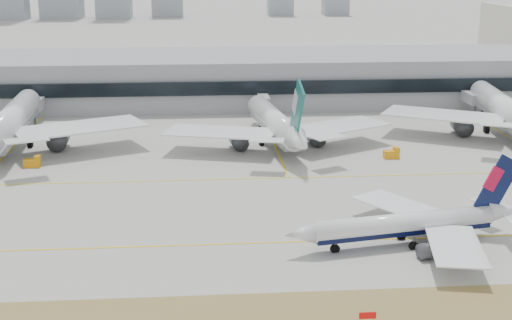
{
  "coord_description": "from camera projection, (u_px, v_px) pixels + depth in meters",
  "views": [
    {
      "loc": [
        -1.11,
        -112.15,
        44.63
      ],
      "look_at": [
        9.29,
        18.0,
        7.5
      ],
      "focal_mm": 50.0,
      "sensor_mm": 36.0,
      "label": 1
    }
  ],
  "objects": [
    {
      "name": "widebody_eva",
      "position": [
        10.0,
        123.0,
        170.95
      ],
      "size": [
        66.67,
        65.26,
        23.79
      ],
      "rotation": [
        0.0,
        0.0,
        1.62
      ],
      "color": "white",
      "rests_on": "ground"
    },
    {
      "name": "widebody_cathay",
      "position": [
        276.0,
        124.0,
        174.24
      ],
      "size": [
        56.48,
        55.65,
        20.27
      ],
      "rotation": [
        0.0,
        0.0,
        1.69
      ],
      "color": "white",
      "rests_on": "ground"
    },
    {
      "name": "widebody_china_air",
      "position": [
        505.0,
        111.0,
        185.62
      ],
      "size": [
        65.3,
        64.42,
        23.48
      ],
      "rotation": [
        0.0,
        0.0,
        1.44
      ],
      "color": "white",
      "rests_on": "ground"
    },
    {
      "name": "hold_sign_right",
      "position": [
        368.0,
        316.0,
        90.39
      ],
      "size": [
        2.2,
        0.15,
        1.35
      ],
      "color": "red",
      "rests_on": "ground"
    },
    {
      "name": "gse_b",
      "position": [
        33.0,
        162.0,
        157.49
      ],
      "size": [
        3.55,
        2.0,
        2.6
      ],
      "color": "orange",
      "rests_on": "ground"
    },
    {
      "name": "ground",
      "position": [
        210.0,
        233.0,
        119.82
      ],
      "size": [
        3000.0,
        3000.0,
        0.0
      ],
      "primitive_type": "plane",
      "color": "#9E9C94",
      "rests_on": "ground"
    },
    {
      "name": "gse_c",
      "position": [
        392.0,
        154.0,
        164.38
      ],
      "size": [
        3.55,
        2.0,
        2.6
      ],
      "color": "orange",
      "rests_on": "ground"
    },
    {
      "name": "terminal",
      "position": [
        203.0,
        78.0,
        227.87
      ],
      "size": [
        280.0,
        43.1,
        15.0
      ],
      "color": "gray",
      "rests_on": "ground"
    },
    {
      "name": "taxiing_airliner",
      "position": [
        412.0,
        224.0,
        114.43
      ],
      "size": [
        41.94,
        36.03,
        14.16
      ],
      "rotation": [
        0.0,
        0.0,
        3.33
      ],
      "color": "white",
      "rests_on": "ground"
    }
  ]
}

